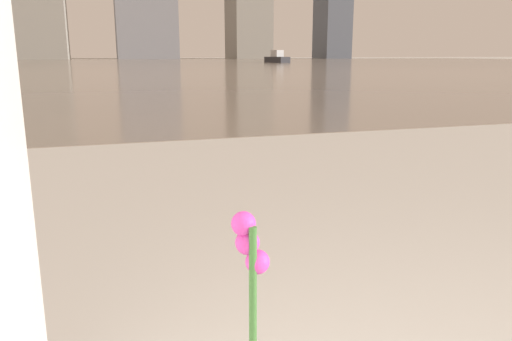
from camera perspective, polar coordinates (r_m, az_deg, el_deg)
The scene contains 2 objects.
harbor_water at distance 61.74m, azimuth -17.34°, elevation 11.54°, with size 180.00×110.00×0.01m.
harbor_boat_0 at distance 68.50m, azimuth 2.42°, elevation 12.70°, with size 2.31×4.54×1.62m.
Camera 1 is at (-0.71, 0.27, 1.16)m, focal length 35.00 mm.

